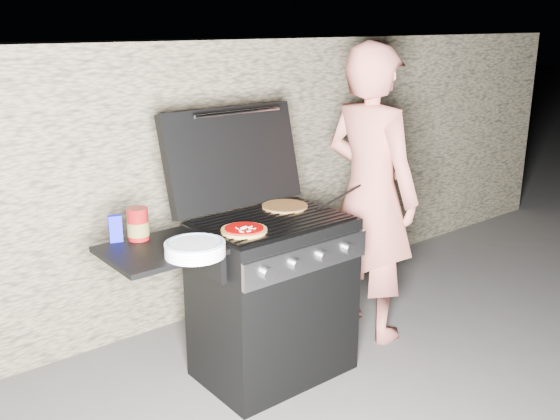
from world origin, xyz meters
TOP-DOWN VIEW (x-y plane):
  - ground at (0.00, 0.00)m, footprint 50.00×50.00m
  - stone_wall at (0.00, 1.05)m, footprint 8.00×0.35m
  - gas_grill at (-0.25, 0.00)m, footprint 1.34×0.79m
  - pizza_topped at (-0.24, -0.08)m, footprint 0.24×0.24m
  - pizza_plain at (0.18, 0.12)m, footprint 0.31×0.31m
  - sauce_jar at (-0.69, 0.17)m, footprint 0.12×0.12m
  - blue_carton at (-0.79, 0.21)m, footprint 0.07×0.05m
  - plate_stack at (-0.59, -0.19)m, footprint 0.36×0.36m
  - person at (0.77, 0.03)m, footprint 0.48×0.69m
  - tongs at (0.54, 0.00)m, footprint 0.50×0.07m

SIDE VIEW (x-z plane):
  - ground at x=0.00m, z-range 0.00..0.00m
  - gas_grill at x=-0.25m, z-range 0.00..0.91m
  - stone_wall at x=0.00m, z-range 0.00..1.80m
  - person at x=0.77m, z-range 0.00..1.81m
  - pizza_plain at x=0.18m, z-range 0.91..0.92m
  - pizza_topped at x=-0.24m, z-range 0.91..0.94m
  - plate_stack at x=-0.59m, z-range 0.90..0.97m
  - tongs at x=0.54m, z-range 0.91..1.01m
  - blue_carton at x=-0.79m, z-range 0.90..1.03m
  - sauce_jar at x=-0.69m, z-range 0.90..1.06m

